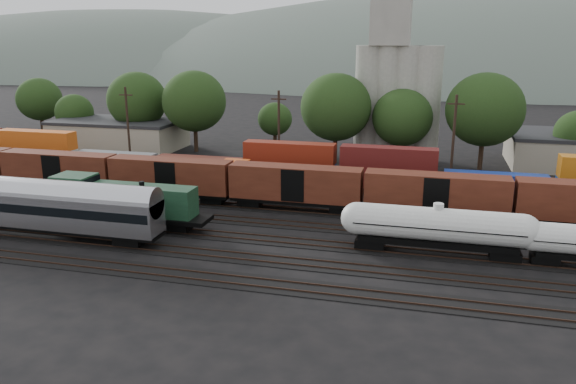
% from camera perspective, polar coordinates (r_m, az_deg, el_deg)
% --- Properties ---
extents(ground, '(600.00, 600.00, 0.00)m').
position_cam_1_polar(ground, '(58.55, 4.70, -3.69)').
color(ground, black).
extents(tracks, '(180.00, 33.20, 0.20)m').
position_cam_1_polar(tracks, '(58.53, 4.70, -3.65)').
color(tracks, black).
rests_on(tracks, ground).
extents(green_locomotive, '(18.67, 3.29, 4.94)m').
position_cam_1_polar(green_locomotive, '(60.95, -17.21, -0.82)').
color(green_locomotive, black).
rests_on(green_locomotive, ground).
extents(tank_car_a, '(17.48, 3.13, 4.58)m').
position_cam_1_polar(tank_car_a, '(52.22, 14.91, -3.41)').
color(tank_car_a, white).
rests_on(tank_car_a, ground).
extents(passenger_coach, '(24.97, 3.08, 5.67)m').
position_cam_1_polar(passenger_coach, '(59.67, -23.82, -1.13)').
color(passenger_coach, silver).
rests_on(passenger_coach, ground).
extents(orange_locomotive, '(16.17, 2.69, 4.04)m').
position_cam_1_polar(orange_locomotive, '(69.53, -2.24, 1.42)').
color(orange_locomotive, black).
rests_on(orange_locomotive, ground).
extents(boxcar_string, '(122.80, 2.90, 4.20)m').
position_cam_1_polar(boxcar_string, '(65.59, -5.78, 1.21)').
color(boxcar_string, black).
rests_on(boxcar_string, ground).
extents(container_wall, '(160.00, 2.60, 5.80)m').
position_cam_1_polar(container_wall, '(71.79, 8.78, 2.05)').
color(container_wall, black).
rests_on(container_wall, ground).
extents(grain_silo, '(13.40, 5.00, 29.00)m').
position_cam_1_polar(grain_silo, '(91.12, 10.93, 10.17)').
color(grain_silo, '#A3A196').
rests_on(grain_silo, ground).
extents(industrial_sheds, '(119.38, 17.26, 5.10)m').
position_cam_1_polar(industrial_sheds, '(91.38, 12.72, 4.57)').
color(industrial_sheds, '#9E937F').
rests_on(industrial_sheds, ground).
extents(tree_band, '(163.35, 21.84, 14.37)m').
position_cam_1_polar(tree_band, '(89.92, 13.28, 7.95)').
color(tree_band, black).
rests_on(tree_band, ground).
extents(utility_poles, '(122.20, 0.36, 12.00)m').
position_cam_1_polar(utility_poles, '(78.21, 7.61, 5.76)').
color(utility_poles, black).
rests_on(utility_poles, ground).
extents(distant_hills, '(860.00, 286.00, 130.00)m').
position_cam_1_polar(distant_hills, '(317.42, 17.23, 7.49)').
color(distant_hills, '#59665B').
rests_on(distant_hills, ground).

